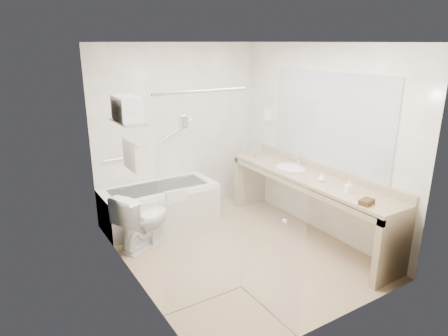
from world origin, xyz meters
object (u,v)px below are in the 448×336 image
bathtub (160,205)px  toilet (143,220)px  vanity_counter (308,190)px  water_bottle_left (256,153)px  amenity_basket (367,202)px

bathtub → toilet: size_ratio=2.15×
bathtub → vanity_counter: bearing=-42.4°
bathtub → water_bottle_left: 1.60m
vanity_counter → amenity_basket: (-0.16, -1.04, 0.24)m
bathtub → water_bottle_left: (1.41, -0.36, 0.66)m
bathtub → water_bottle_left: bearing=-14.4°
vanity_counter → amenity_basket: bearing=-98.6°
amenity_basket → water_bottle_left: 2.06m
water_bottle_left → toilet: bearing=-174.6°
vanity_counter → toilet: vanity_counter is taller
amenity_basket → bathtub: bearing=119.4°
toilet → water_bottle_left: bearing=-107.7°
amenity_basket → water_bottle_left: size_ratio=0.92×
toilet → amenity_basket: (1.82, -1.89, 0.51)m
bathtub → toilet: toilet is taller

